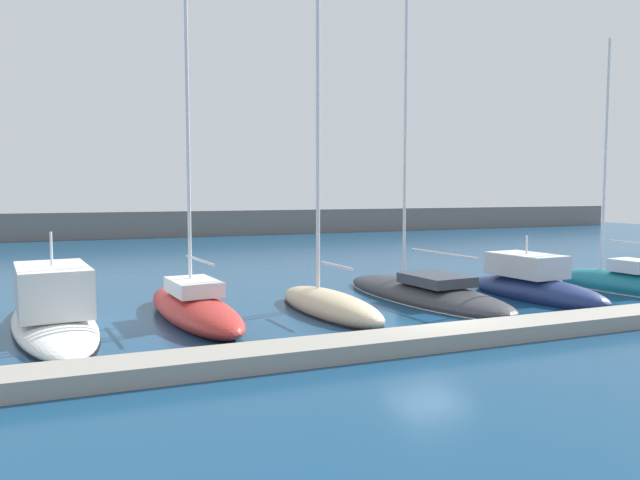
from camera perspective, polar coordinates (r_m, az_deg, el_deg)
name	(u,v)px	position (r m, az deg, el deg)	size (l,w,h in m)	color
ground_plane	(429,330)	(20.48, 10.06, -8.23)	(120.00, 120.00, 0.00)	navy
dock_pier	(462,335)	(18.96, 13.08, -8.59)	(28.27, 1.51, 0.48)	gray
breakwater_seawall	(184,223)	(62.11, -12.50, 1.51)	(108.00, 2.25, 2.49)	slate
motorboat_white_nearest	(53,311)	(22.13, -23.57, -6.05)	(3.52, 10.44, 3.47)	white
sailboat_red_second	(194,306)	(22.09, -11.67, -6.04)	(2.87, 8.77, 14.28)	#B72D28
sailboat_sand_third	(329,303)	(22.79, 0.84, -5.88)	(2.48, 7.17, 14.27)	beige
sailboat_charcoal_fourth	(424,292)	(26.08, 9.65, -4.83)	(4.09, 10.65, 20.07)	#2D2D33
motorboat_navy_fifth	(534,286)	(27.50, 19.26, -4.04)	(2.81, 7.30, 3.00)	navy
sailboat_teal_sixth	(619,283)	(30.77, 26.05, -3.60)	(2.36, 6.65, 11.72)	#19707F
mooring_buoy_yellow	(25,289)	(31.35, -25.77, -4.14)	(0.57, 0.57, 0.57)	yellow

